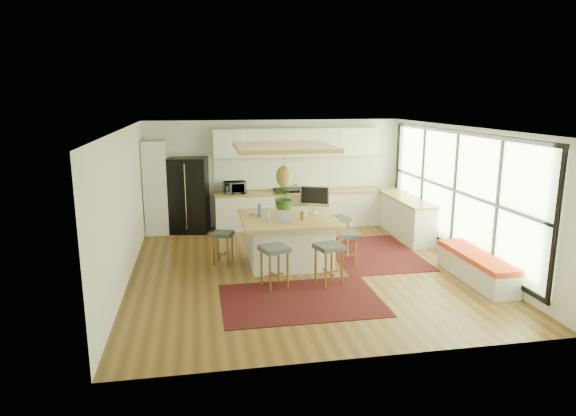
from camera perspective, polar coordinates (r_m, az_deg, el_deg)
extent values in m
plane|color=brown|center=(9.83, 1.68, -6.85)|extent=(7.00, 7.00, 0.00)
plane|color=white|center=(9.29, 1.79, 9.06)|extent=(7.00, 7.00, 0.00)
plane|color=silver|center=(12.86, -1.51, 3.97)|extent=(6.50, 0.00, 6.50)
plane|color=silver|center=(6.20, 8.49, -5.55)|extent=(6.50, 0.00, 6.50)
plane|color=silver|center=(9.36, -18.12, 0.12)|extent=(0.00, 7.00, 7.00)
plane|color=silver|center=(10.62, 19.15, 1.46)|extent=(0.00, 7.00, 7.00)
cube|color=silver|center=(12.48, -14.80, 2.25)|extent=(0.55, 0.60, 2.25)
cube|color=silver|center=(12.81, 1.16, -0.20)|extent=(4.20, 0.60, 0.88)
cube|color=olive|center=(12.72, 1.17, 1.82)|extent=(4.24, 0.64, 0.05)
cube|color=white|center=(12.94, 0.91, 4.02)|extent=(4.20, 0.02, 0.80)
cube|color=silver|center=(12.69, 1.07, 7.49)|extent=(4.20, 0.34, 0.70)
cube|color=silver|center=(12.42, 13.09, -0.94)|extent=(0.60, 2.50, 0.88)
cube|color=olive|center=(12.32, 13.20, 1.14)|extent=(0.64, 2.54, 0.05)
cube|color=black|center=(8.35, 1.49, -10.41)|extent=(2.60, 1.80, 0.01)
cube|color=black|center=(10.86, 9.62, -5.11)|extent=(1.80, 2.60, 0.01)
imported|color=#A5A5AA|center=(12.47, -6.06, 2.49)|extent=(0.55, 0.32, 0.36)
imported|color=#1E4C19|center=(10.34, -0.37, 0.88)|extent=(0.61, 0.67, 0.49)
imported|color=white|center=(10.21, -4.03, -0.56)|extent=(0.27, 0.27, 0.05)
cylinder|color=blue|center=(9.95, -3.25, -0.48)|extent=(0.07, 0.07, 0.19)
cylinder|color=white|center=(9.73, -2.19, -0.77)|extent=(0.07, 0.07, 0.19)
cylinder|color=brown|center=(9.69, 1.74, -0.81)|extent=(0.07, 0.07, 0.19)
cylinder|color=white|center=(10.05, 1.88, -0.34)|extent=(0.07, 0.07, 0.19)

